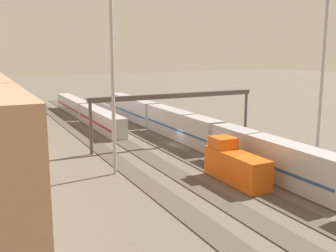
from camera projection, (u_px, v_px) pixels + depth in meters
The scene contains 13 objects.
ground_plane at pixel (175, 144), 69.03m from camera, with size 400.00×400.00×0.00m, color #60594F.
track_bed_0 at pixel (235, 137), 74.44m from camera, with size 140.00×2.80×0.12m, color #4C443D.
track_bed_1 at pixel (212, 140), 72.27m from camera, with size 140.00×2.80×0.12m, color #3D3833.
track_bed_2 at pixel (188, 143), 70.10m from camera, with size 140.00×2.80×0.12m, color #3D3833.
track_bed_3 at pixel (162, 146), 67.94m from camera, with size 140.00×2.80×0.12m, color #4C443D.
track_bed_4 at pixel (134, 149), 65.77m from camera, with size 140.00×2.80×0.12m, color #4C443D.
track_bed_5 at pixel (105, 152), 63.60m from camera, with size 140.00×2.80×0.12m, color #4C443D.
train_on_track_2 at pixel (218, 139), 61.22m from camera, with size 95.60×3.06×5.00m.
train_on_track_4 at pixel (85, 112), 92.14m from camera, with size 47.20×3.06×3.80m.
train_on_track_3 at pixel (235, 165), 49.14m from camera, with size 10.00×3.00×5.00m.
light_mast_1 at pixel (111, 12), 48.93m from camera, with size 2.80×0.70×32.92m.
light_mast_2 at pixel (324, 51), 58.97m from camera, with size 2.80×0.70×24.45m.
signal_gantry at pixel (175, 101), 67.54m from camera, with size 0.70×30.00×8.80m.
Camera 1 is at (-59.79, 30.74, 16.03)m, focal length 43.17 mm.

